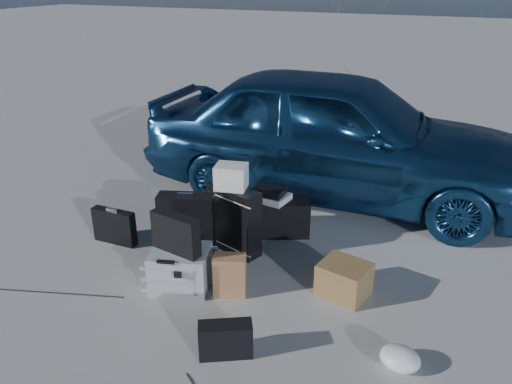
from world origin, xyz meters
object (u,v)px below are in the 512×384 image
at_px(duffel_bag, 272,216).
at_px(cardboard_box, 344,279).
at_px(briefcase, 114,226).
at_px(pelican_case, 181,268).
at_px(suitcase_left, 187,228).
at_px(suitcase_right, 234,220).
at_px(car, 336,133).

xyz_separation_m(duffel_bag, cardboard_box, (0.94, -0.73, -0.04)).
bearing_deg(cardboard_box, briefcase, -178.26).
height_order(pelican_case, cardboard_box, pelican_case).
bearing_deg(suitcase_left, suitcase_right, 25.80).
xyz_separation_m(suitcase_right, duffel_bag, (0.19, 0.45, -0.13)).
distance_m(pelican_case, cardboard_box, 1.34).
xyz_separation_m(pelican_case, suitcase_right, (0.14, 0.72, 0.15)).
bearing_deg(suitcase_right, cardboard_box, 4.67).
xyz_separation_m(car, briefcase, (-1.59, -2.02, -0.56)).
distance_m(car, cardboard_box, 2.15).
distance_m(suitcase_right, cardboard_box, 1.18).
bearing_deg(car, cardboard_box, -163.80).
distance_m(pelican_case, briefcase, 1.05).
relative_size(suitcase_left, suitcase_right, 1.01).
xyz_separation_m(pelican_case, cardboard_box, (1.27, 0.44, -0.03)).
xyz_separation_m(pelican_case, briefcase, (-0.98, 0.37, 0.00)).
height_order(car, pelican_case, car).
relative_size(car, cardboard_box, 11.55).
bearing_deg(briefcase, pelican_case, -21.86).
bearing_deg(pelican_case, briefcase, 141.66).
relative_size(suitcase_right, duffel_bag, 0.87).
xyz_separation_m(suitcase_right, cardboard_box, (1.13, -0.28, -0.18)).
distance_m(duffel_bag, cardboard_box, 1.19).
relative_size(car, briefcase, 9.76).
distance_m(suitcase_left, cardboard_box, 1.45).
distance_m(car, pelican_case, 2.53).
bearing_deg(cardboard_box, duffel_bag, 142.04).
height_order(briefcase, cardboard_box, briefcase).
bearing_deg(suitcase_right, duffel_bag, 85.77).
bearing_deg(car, suitcase_left, 156.09).
bearing_deg(cardboard_box, suitcase_left, -178.40).
distance_m(briefcase, suitcase_left, 0.82).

